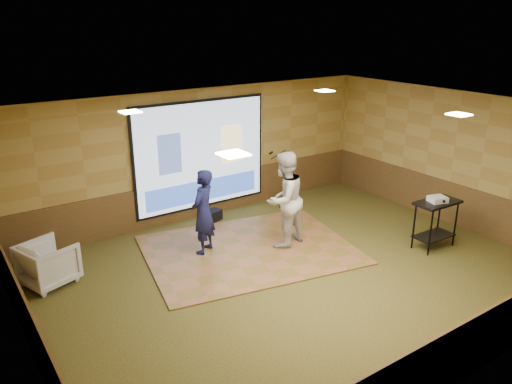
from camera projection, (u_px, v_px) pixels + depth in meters
ground at (294, 274)px, 9.23m from camera, size 9.00×9.00×0.00m
room_shell at (297, 165)px, 8.53m from camera, size 9.04×7.04×3.02m
wainscot_back at (202, 196)px, 11.77m from camera, size 9.00×0.04×0.95m
wainscot_front at (464, 351)px, 6.37m from camera, size 9.00×0.04×0.95m
wainscot_left at (33, 335)px, 6.68m from camera, size 0.04×7.00×0.95m
wainscot_right at (447, 201)px, 11.46m from camera, size 0.04×7.00×0.95m
projector_screen at (202, 156)px, 11.41m from camera, size 3.32×0.06×2.52m
downlight_nw at (130, 112)px, 8.46m from camera, size 0.32×0.32×0.02m
downlight_ne at (325, 91)px, 10.80m from camera, size 0.32×0.32×0.02m
downlight_sw at (233, 154)px, 5.90m from camera, size 0.32×0.32×0.02m
downlight_se at (459, 114)px, 8.24m from camera, size 0.32×0.32×0.02m
dance_floor at (249, 249)px, 10.15m from camera, size 4.60×3.84×0.03m
player_left at (203, 212)px, 9.76m from camera, size 0.75×0.69×1.71m
player_right at (284, 199)px, 10.04m from camera, size 1.11×0.96×1.97m
av_table at (436, 215)px, 10.07m from camera, size 0.95×0.50×1.00m
projector at (438, 199)px, 9.93m from camera, size 0.40×0.36×0.11m
mic_stand at (282, 189)px, 12.21m from camera, size 0.59×0.24×1.51m
banquet_chair at (48, 263)px, 8.78m from camera, size 1.08×1.07×0.78m
duffel_bag at (213, 215)px, 11.58m from camera, size 0.47×0.39×0.25m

